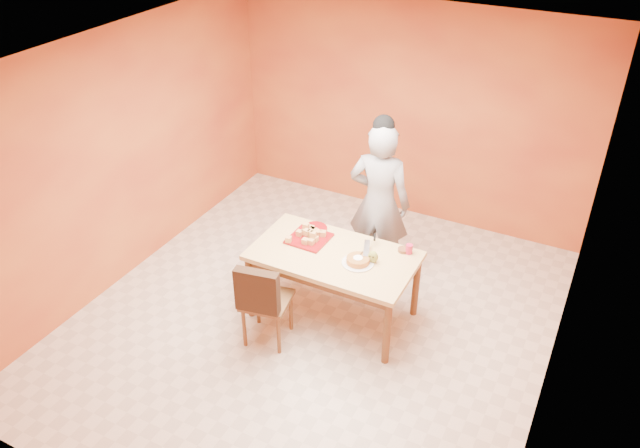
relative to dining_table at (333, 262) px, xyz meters
The scene contains 17 objects.
floor 0.70m from the dining_table, 126.91° to the right, with size 5.00×5.00×0.00m, color beige.
ceiling 2.05m from the dining_table, 126.91° to the right, with size 5.00×5.00×0.00m, color white.
wall_back 2.43m from the dining_table, 93.19° to the left, with size 4.50×4.50×0.00m, color orange.
wall_left 2.48m from the dining_table, behind, with size 5.00×5.00×0.00m, color orange.
wall_right 2.23m from the dining_table, ahead, with size 5.00×5.00×0.00m, color orange.
dining_table is the anchor object (origin of this frame).
dining_chair 0.76m from the dining_table, 123.43° to the right, with size 0.51×0.58×0.95m.
pastry_pile 0.39m from the dining_table, 161.24° to the left, with size 0.34×0.34×0.11m, color tan, non-canonical shape.
person 0.90m from the dining_table, 82.56° to the left, with size 0.67×0.44×1.83m, color gray.
pastry_platter 0.37m from the dining_table, 161.24° to the left, with size 0.38×0.38×0.02m, color maroon.
red_dinner_plate 0.50m from the dining_table, 139.54° to the left, with size 0.26×0.26×0.02m, color maroon.
white_cake_plate 0.30m from the dining_table, ahead, with size 0.31×0.31×0.01m, color silver.
sponge_cake 0.31m from the dining_table, ahead, with size 0.22×0.22×0.05m, color gold.
cake_server 0.36m from the dining_table, 26.55° to the left, with size 0.06×0.29×0.01m, color silver.
egg_ornament 0.43m from the dining_table, ahead, with size 0.10×0.08×0.13m, color olive.
magenta_glass 0.75m from the dining_table, 28.04° to the left, with size 0.07×0.07×0.10m, color #C51D48.
checker_tin 0.69m from the dining_table, 30.79° to the left, with size 0.11×0.11×0.03m, color #3D1C10.
Camera 1 is at (2.29, -4.31, 4.23)m, focal length 35.00 mm.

